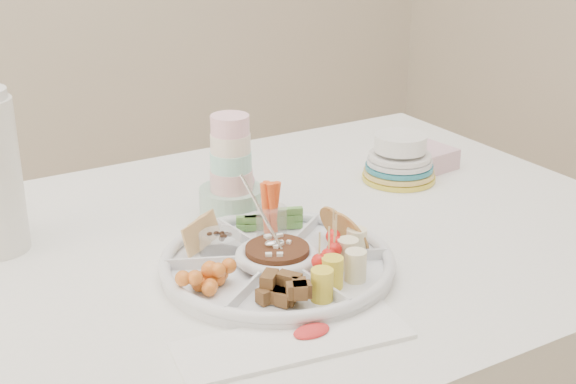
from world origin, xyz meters
TOP-DOWN VIEW (x-y plane):
  - party_tray at (-0.00, -0.13)m, footprint 0.50×0.50m
  - bean_dip at (-0.00, -0.13)m, footprint 0.14×0.14m
  - tortillas at (0.12, -0.12)m, footprint 0.14×0.14m
  - carrot_cucumber at (0.05, -0.01)m, footprint 0.14×0.14m
  - pita_raisins at (-0.08, -0.02)m, footprint 0.13×0.13m
  - cherries at (-0.13, -0.14)m, footprint 0.14×0.14m
  - granola_chunks at (-0.06, -0.25)m, footprint 0.12×0.12m
  - banana_tomato at (0.07, -0.24)m, footprint 0.15×0.15m
  - cup_stack at (0.03, 0.10)m, footprint 0.08×0.08m
  - flower_bowl at (0.03, 0.11)m, footprint 0.14×0.14m
  - napkin_stack at (0.52, 0.14)m, footprint 0.15×0.13m
  - plate_stack at (0.43, 0.11)m, footprint 0.18×0.18m
  - placemat at (-0.09, -0.33)m, footprint 0.35×0.16m

SIDE VIEW (x-z plane):
  - placemat at x=-0.09m, z-range 0.76..0.76m
  - party_tray at x=0.00m, z-range 0.76..0.80m
  - napkin_stack at x=0.52m, z-range 0.76..0.80m
  - bean_dip at x=0.00m, z-range 0.77..0.81m
  - cherries at x=-0.13m, z-range 0.77..0.82m
  - granola_chunks at x=-0.06m, z-range 0.77..0.81m
  - tortillas at x=0.12m, z-range 0.77..0.83m
  - pita_raisins at x=-0.08m, z-range 0.77..0.83m
  - flower_bowl at x=0.03m, z-range 0.76..0.85m
  - plate_stack at x=0.43m, z-range 0.76..0.86m
  - banana_tomato at x=0.07m, z-range 0.77..0.86m
  - carrot_cucumber at x=0.05m, z-range 0.77..0.87m
  - cup_stack at x=0.03m, z-range 0.76..0.98m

